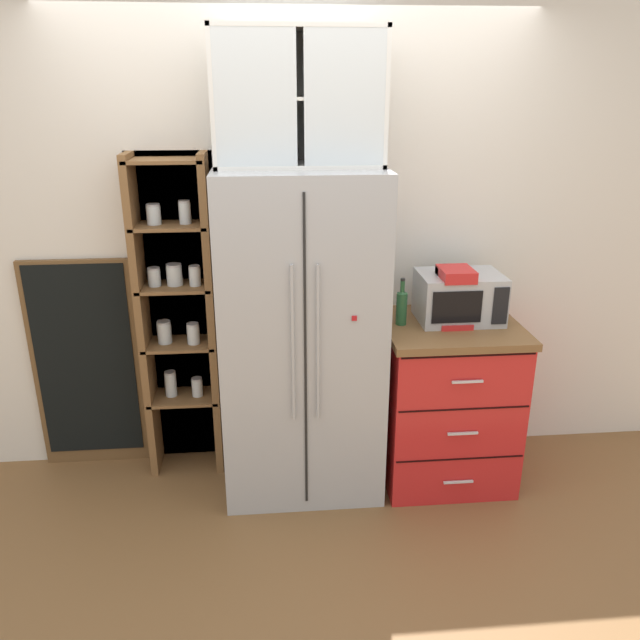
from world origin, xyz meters
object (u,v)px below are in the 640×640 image
Objects in this scene: bottle_green at (402,305)px; chalkboard_menu at (87,365)px; refrigerator at (301,336)px; mug_charcoal at (452,315)px; coffee_maker at (453,295)px; microwave at (459,297)px.

chalkboard_menu reaches higher than bottle_green.
refrigerator is 1.27m from chalkboard_menu.
mug_charcoal is 0.28m from bottle_green.
coffee_maker is 2.70× the size of mug_charcoal.
refrigerator reaches higher than bottle_green.
refrigerator is 0.83m from coffee_maker.
chalkboard_menu reaches higher than mug_charcoal.
bottle_green is 0.20× the size of chalkboard_menu.
microwave is at bearing 6.92° from bottle_green.
microwave is 2.13m from chalkboard_menu.
refrigerator is 3.99× the size of microwave.
mug_charcoal is 0.45× the size of bottle_green.
mug_charcoal is at bearing -53.26° from coffee_maker.
microwave is at bearing 2.94° from refrigerator.
microwave is at bearing 43.76° from mug_charcoal.
bottle_green is (-0.32, -0.04, -0.02)m from microwave.
refrigerator reaches higher than microwave.
mug_charcoal is 0.09× the size of chalkboard_menu.
refrigerator is at bearing 179.96° from mug_charcoal.
coffee_maker is (0.81, 0.00, 0.20)m from refrigerator.
bottle_green is at bearing -9.39° from chalkboard_menu.
mug_charcoal is (0.81, -0.00, 0.09)m from refrigerator.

